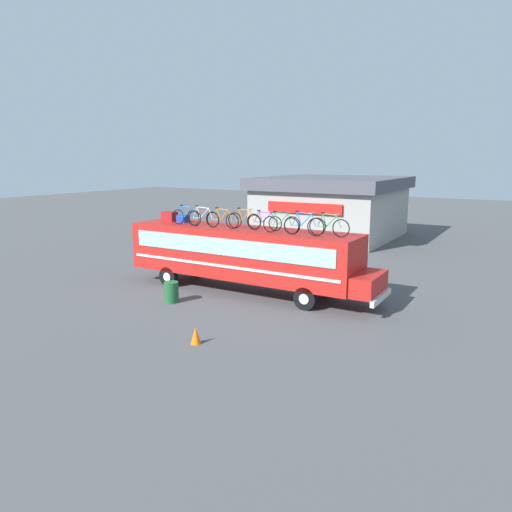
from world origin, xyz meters
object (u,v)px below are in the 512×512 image
object	(u,v)px
luggage_bag_2	(183,219)
rooftop_bicycle_8	(329,226)
trash_bin	(171,292)
rooftop_bicycle_2	(203,218)
rooftop_bicycle_4	(244,220)
rooftop_bicycle_1	(186,217)
luggage_bag_1	(169,216)
rooftop_bicycle_3	(222,220)
rooftop_bicycle_7	(304,225)
rooftop_bicycle_5	(264,222)
rooftop_bicycle_6	(281,224)
bus	(244,253)
traffic_cone	(196,335)

from	to	relation	value
luggage_bag_2	rooftop_bicycle_8	world-z (taller)	rooftop_bicycle_8
rooftop_bicycle_8	trash_bin	distance (m)	7.06
luggage_bag_2	rooftop_bicycle_2	xyz separation A→B (m)	(1.70, -0.67, 0.22)
rooftop_bicycle_4	rooftop_bicycle_8	world-z (taller)	rooftop_bicycle_8
rooftop_bicycle_1	rooftop_bicycle_4	distance (m)	3.01
luggage_bag_1	rooftop_bicycle_1	bearing A→B (deg)	-23.93
rooftop_bicycle_2	rooftop_bicycle_3	world-z (taller)	rooftop_bicycle_2
rooftop_bicycle_7	rooftop_bicycle_4	bearing A→B (deg)	175.16
rooftop_bicycle_1	rooftop_bicycle_3	world-z (taller)	rooftop_bicycle_1
rooftop_bicycle_1	trash_bin	distance (m)	4.01
rooftop_bicycle_5	rooftop_bicycle_6	bearing A→B (deg)	-24.13
rooftop_bicycle_2	trash_bin	distance (m)	3.86
bus	rooftop_bicycle_7	distance (m)	3.46
rooftop_bicycle_1	rooftop_bicycle_8	world-z (taller)	rooftop_bicycle_8
rooftop_bicycle_3	luggage_bag_1	bearing A→B (deg)	169.40
traffic_cone	luggage_bag_2	bearing A→B (deg)	131.42
luggage_bag_1	rooftop_bicycle_8	size ratio (longest dim) A/B	0.41
trash_bin	luggage_bag_1	bearing A→B (deg)	130.60
rooftop_bicycle_3	rooftop_bicycle_5	xyz separation A→B (m)	(1.93, 0.40, -0.02)
bus	rooftop_bicycle_7	size ratio (longest dim) A/B	6.68
bus	rooftop_bicycle_4	world-z (taller)	rooftop_bicycle_4
rooftop_bicycle_4	rooftop_bicycle_2	bearing A→B (deg)	-172.62
rooftop_bicycle_5	rooftop_bicycle_7	size ratio (longest dim) A/B	0.94
rooftop_bicycle_5	traffic_cone	distance (m)	6.94
rooftop_bicycle_2	rooftop_bicycle_1	bearing A→B (deg)	-178.69
luggage_bag_1	rooftop_bicycle_8	bearing A→B (deg)	-2.98
rooftop_bicycle_2	rooftop_bicycle_7	xyz separation A→B (m)	(5.06, 0.02, 0.01)
rooftop_bicycle_4	rooftop_bicycle_5	distance (m)	0.94
rooftop_bicycle_5	rooftop_bicycle_7	world-z (taller)	rooftop_bicycle_7
bus	trash_bin	distance (m)	3.71
rooftop_bicycle_5	rooftop_bicycle_6	xyz separation A→B (m)	(1.03, -0.46, 0.02)
rooftop_bicycle_1	rooftop_bicycle_5	size ratio (longest dim) A/B	1.00
rooftop_bicycle_3	traffic_cone	size ratio (longest dim) A/B	3.04
rooftop_bicycle_4	rooftop_bicycle_5	xyz separation A→B (m)	(0.92, 0.17, -0.03)
rooftop_bicycle_1	rooftop_bicycle_4	world-z (taller)	rooftop_bicycle_4
rooftop_bicycle_1	trash_bin	size ratio (longest dim) A/B	1.95
rooftop_bicycle_6	rooftop_bicycle_3	bearing A→B (deg)	178.85
luggage_bag_1	rooftop_bicycle_7	distance (m)	7.69
bus	luggage_bag_1	xyz separation A→B (m)	(-4.58, 0.32, 1.35)
rooftop_bicycle_7	traffic_cone	distance (m)	6.60
rooftop_bicycle_5	rooftop_bicycle_1	bearing A→B (deg)	-173.26
rooftop_bicycle_5	rooftop_bicycle_8	size ratio (longest dim) A/B	0.98
rooftop_bicycle_6	traffic_cone	world-z (taller)	rooftop_bicycle_6
bus	rooftop_bicycle_2	xyz separation A→B (m)	(-1.98, -0.41, 1.51)
rooftop_bicycle_7	rooftop_bicycle_1	bearing A→B (deg)	-179.65
rooftop_bicycle_1	rooftop_bicycle_4	bearing A→B (deg)	5.53
rooftop_bicycle_8	rooftop_bicycle_2	bearing A→B (deg)	-177.40
bus	rooftop_bicycle_2	world-z (taller)	rooftop_bicycle_2
luggage_bag_2	rooftop_bicycle_1	bearing A→B (deg)	-41.70
luggage_bag_2	rooftop_bicycle_5	world-z (taller)	rooftop_bicycle_5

